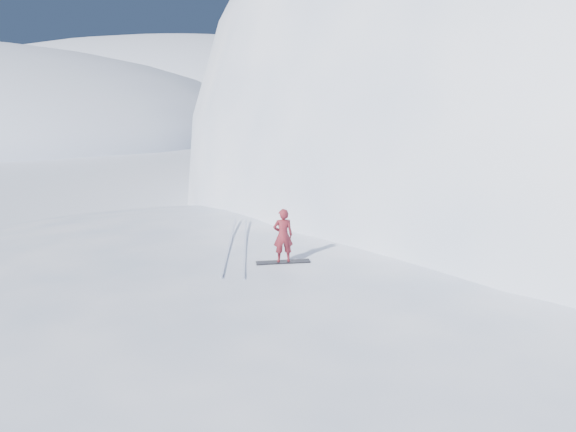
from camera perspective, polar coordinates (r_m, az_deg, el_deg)
name	(u,v)px	position (r m, az deg, el deg)	size (l,w,h in m)	color
ground	(212,391)	(13.42, -8.47, -18.72)	(400.00, 400.00, 0.00)	white
near_ridge	(272,336)	(15.74, -1.74, -13.20)	(36.00, 28.00, 4.80)	white
peak_shoulder	(470,210)	(32.26, 19.58, 0.58)	(28.00, 24.00, 18.00)	white
far_ridge_c	(179,114)	(128.49, -11.99, 11.00)	(140.00, 90.00, 36.00)	white
wind_bumps	(214,347)	(15.30, -8.25, -14.22)	(16.00, 14.40, 1.00)	white
snowboard	(283,262)	(14.61, -0.55, -5.11)	(1.53, 0.29, 0.03)	black
snowboarder	(283,235)	(14.36, -0.55, -2.17)	(0.56, 0.37, 1.54)	maroon
board_tracks	(237,243)	(16.33, -5.64, -3.00)	(1.69, 5.92, 0.04)	silver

